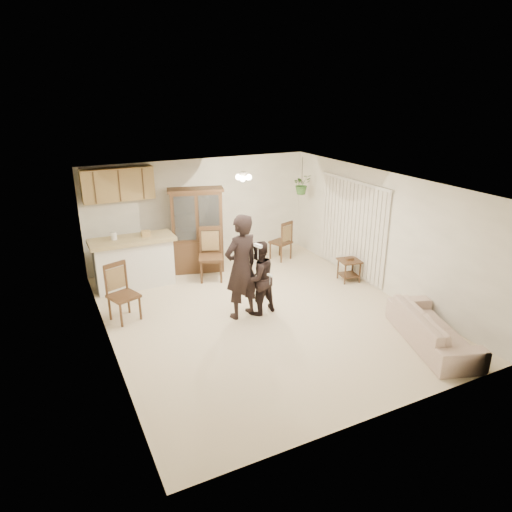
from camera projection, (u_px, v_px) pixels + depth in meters
name	position (u px, v px, depth m)	size (l,w,h in m)	color
floor	(261.00, 314.00, 8.67)	(6.50, 6.50, 0.00)	beige
ceiling	(262.00, 183.00, 7.81)	(5.50, 6.50, 0.02)	white
wall_back	(201.00, 211.00, 10.98)	(5.50, 0.02, 2.50)	white
wall_front	(383.00, 333.00, 5.50)	(5.50, 0.02, 2.50)	white
wall_left	(104.00, 278.00, 7.10)	(0.02, 6.50, 2.50)	white
wall_right	(381.00, 232.00, 9.38)	(0.02, 6.50, 2.50)	white
breakfast_bar	(134.00, 264.00, 9.72)	(1.60, 0.55, 1.00)	silver
bar_top	(132.00, 240.00, 9.53)	(1.75, 0.70, 0.08)	tan
upper_cabinets	(118.00, 184.00, 9.75)	(1.50, 0.34, 0.70)	olive
vertical_blinds	(352.00, 228.00, 10.17)	(0.06, 2.30, 2.10)	beige
ceiling_fixture	(243.00, 177.00, 8.94)	(0.36, 0.36, 0.20)	beige
hanging_plant	(302.00, 184.00, 11.01)	(0.43, 0.37, 0.48)	#2C4F1F
plant_cord	(302.00, 171.00, 10.89)	(0.01, 0.01, 0.65)	black
sofa	(434.00, 324.00, 7.54)	(1.87, 0.73, 0.73)	beige
adult	(241.00, 271.00, 8.29)	(0.66, 0.43, 1.80)	black
child	(258.00, 280.00, 8.49)	(0.66, 0.51, 1.35)	black
china_hutch	(197.00, 231.00, 10.42)	(1.32, 0.78, 1.95)	#322012
side_table	(349.00, 270.00, 10.09)	(0.51, 0.51, 0.54)	#322012
chair_bar	(125.00, 305.00, 8.35)	(0.61, 0.61, 1.08)	#322012
chair_hutch_left	(211.00, 265.00, 10.12)	(0.67, 0.67, 1.17)	#322012
chair_hutch_right	(281.00, 248.00, 11.36)	(0.57, 0.57, 1.00)	#322012
controller_adult	(258.00, 246.00, 7.75)	(0.05, 0.17, 0.05)	white
controller_child	(270.00, 275.00, 8.18)	(0.04, 0.12, 0.04)	white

